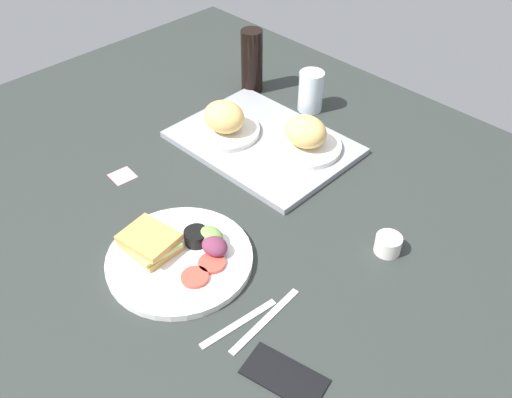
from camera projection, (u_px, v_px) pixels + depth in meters
ground_plane at (241, 219)px, 126.95cm from camera, size 190.00×150.00×3.00cm
serving_tray at (263, 143)px, 145.76cm from camera, size 45.65×33.89×1.60cm
bread_plate_near at (224, 122)px, 145.28cm from camera, size 19.50×19.50×9.25cm
bread_plate_far at (305, 137)px, 140.14cm from camera, size 19.17×19.17×9.10cm
plate_with_salad at (179, 254)px, 114.44cm from camera, size 30.45×30.45×5.40cm
drinking_glass at (311, 91)px, 155.99cm from camera, size 7.03×7.03×11.63cm
soda_bottle at (252, 61)px, 161.83cm from camera, size 6.40×6.40×18.94cm
espresso_cup at (388, 244)px, 115.99cm from camera, size 5.60×5.60×4.00cm
fork at (239, 323)px, 103.02cm from camera, size 3.51×17.04×0.50cm
knife at (265, 320)px, 103.53cm from camera, size 2.96×19.05×0.50cm
cell_phone at (284, 376)px, 94.63cm from camera, size 15.66×10.30×0.80cm
sticky_note at (122, 176)px, 136.40cm from camera, size 6.08×6.08×0.12cm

